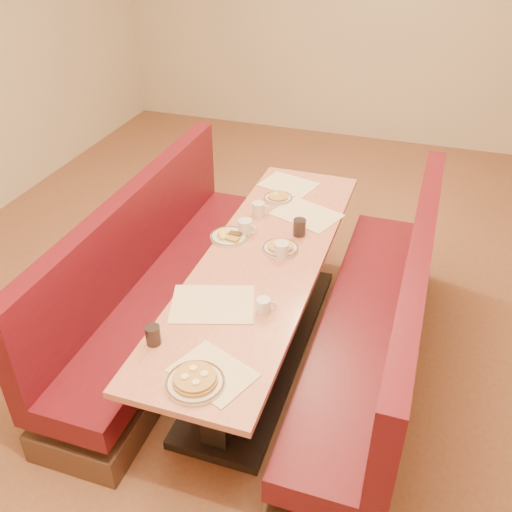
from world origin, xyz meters
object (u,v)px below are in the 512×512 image
(diner_table, at_px, (263,307))
(coffee_mug_a, at_px, (264,305))
(booth_right, at_px, (377,332))
(eggs_plate, at_px, (229,236))
(pancake_plate, at_px, (195,381))
(coffee_mug_c, at_px, (282,250))
(coffee_mug_b, at_px, (246,227))
(soda_tumbler_near, at_px, (153,335))
(coffee_mug_d, at_px, (259,209))
(booth_left, at_px, (160,287))
(soda_tumbler_mid, at_px, (299,227))

(diner_table, xyz_separation_m, coffee_mug_a, (0.16, -0.48, 0.42))
(booth_right, bearing_deg, eggs_plate, 171.59)
(pancake_plate, bearing_deg, diner_table, 91.26)
(booth_right, height_order, pancake_plate, booth_right)
(pancake_plate, bearing_deg, coffee_mug_c, 85.96)
(coffee_mug_b, relative_size, soda_tumbler_near, 1.26)
(coffee_mug_a, bearing_deg, coffee_mug_d, 94.28)
(booth_right, bearing_deg, coffee_mug_b, 165.96)
(diner_table, bearing_deg, soda_tumbler_near, -107.55)
(coffee_mug_a, relative_size, coffee_mug_d, 0.88)
(booth_left, distance_m, soda_tumbler_near, 1.09)
(booth_right, height_order, soda_tumbler_near, booth_right)
(soda_tumbler_near, bearing_deg, coffee_mug_c, 67.81)
(coffee_mug_d, bearing_deg, booth_left, -145.10)
(eggs_plate, xyz_separation_m, soda_tumbler_near, (-0.00, -1.03, 0.04))
(coffee_mug_c, height_order, coffee_mug_d, coffee_mug_c)
(booth_left, distance_m, coffee_mug_c, 0.94)
(coffee_mug_c, bearing_deg, booth_right, -16.68)
(booth_right, xyz_separation_m, coffee_mug_c, (-0.63, 0.05, 0.44))
(booth_left, bearing_deg, coffee_mug_b, 23.04)
(diner_table, distance_m, coffee_mug_d, 0.68)
(soda_tumbler_near, relative_size, soda_tumbler_mid, 0.92)
(coffee_mug_b, height_order, coffee_mug_d, coffee_mug_b)
(diner_table, height_order, pancake_plate, pancake_plate)
(pancake_plate, bearing_deg, booth_left, 125.16)
(pancake_plate, height_order, coffee_mug_b, coffee_mug_b)
(coffee_mug_b, height_order, soda_tumbler_near, soda_tumbler_near)
(booth_right, bearing_deg, pancake_plate, -123.44)
(coffee_mug_c, bearing_deg, diner_table, -164.33)
(coffee_mug_d, xyz_separation_m, soda_tumbler_near, (-0.09, -1.38, 0.00))
(diner_table, distance_m, booth_right, 0.73)
(booth_right, bearing_deg, diner_table, 180.00)
(booth_right, distance_m, eggs_plate, 1.10)
(pancake_plate, height_order, soda_tumbler_mid, soda_tumbler_mid)
(coffee_mug_c, height_order, soda_tumbler_mid, soda_tumbler_mid)
(booth_left, height_order, booth_right, same)
(booth_left, bearing_deg, pancake_plate, -54.84)
(coffee_mug_a, relative_size, coffee_mug_c, 0.85)
(pancake_plate, bearing_deg, soda_tumbler_mid, 85.35)
(eggs_plate, height_order, soda_tumbler_mid, soda_tumbler_mid)
(coffee_mug_b, bearing_deg, soda_tumbler_near, -81.01)
(booth_right, bearing_deg, soda_tumbler_mid, 151.00)
(coffee_mug_d, distance_m, soda_tumbler_mid, 0.36)
(eggs_plate, relative_size, coffee_mug_b, 1.85)
(booth_right, relative_size, soda_tumbler_near, 24.23)
(booth_right, height_order, eggs_plate, booth_right)
(coffee_mug_b, relative_size, soda_tumbler_mid, 1.16)
(booth_left, height_order, pancake_plate, booth_left)
(diner_table, xyz_separation_m, coffee_mug_b, (-0.19, 0.23, 0.43))
(booth_left, height_order, coffee_mug_c, booth_left)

